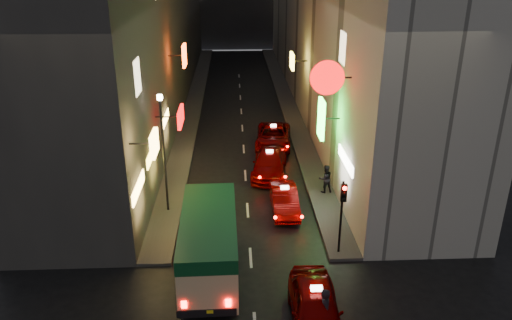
{
  "coord_description": "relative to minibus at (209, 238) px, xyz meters",
  "views": [
    {
      "loc": [
        -0.63,
        -10.52,
        12.68
      ],
      "look_at": [
        0.45,
        13.0,
        2.89
      ],
      "focal_mm": 35.0,
      "sensor_mm": 36.0,
      "label": 1
    }
  ],
  "objects": [
    {
      "name": "traffic_light",
      "position": [
        5.76,
        1.1,
        0.94
      ],
      "size": [
        0.26,
        0.43,
        3.5
      ],
      "color": "black",
      "rests_on": "sidewalk_right"
    },
    {
      "name": "taxi_far",
      "position": [
        3.87,
        15.11,
        -0.91
      ],
      "size": [
        2.71,
        5.47,
        1.85
      ],
      "color": "#630000",
      "rests_on": "ground"
    },
    {
      "name": "sidewalk_left",
      "position": [
        -2.49,
        26.63,
        -1.67
      ],
      "size": [
        1.5,
        52.0,
        0.15
      ],
      "primitive_type": "cube",
      "color": "#413F3C",
      "rests_on": "ground"
    },
    {
      "name": "pedestrian_crossing",
      "position": [
        4.25,
        -3.76,
        -0.7
      ],
      "size": [
        0.48,
        0.71,
        2.1
      ],
      "primitive_type": "imported",
      "rotation": [
        0.0,
        0.0,
        1.62
      ],
      "color": "black",
      "rests_on": "ground"
    },
    {
      "name": "pedestrian_sidewalk",
      "position": [
        6.19,
        7.34,
        -0.67
      ],
      "size": [
        0.77,
        0.57,
        1.85
      ],
      "primitive_type": "imported",
      "rotation": [
        0.0,
        0.0,
        3.35
      ],
      "color": "black",
      "rests_on": "sidewalk_right"
    },
    {
      "name": "minibus",
      "position": [
        0.0,
        0.0,
        0.0
      ],
      "size": [
        2.38,
        6.47,
        2.77
      ],
      "color": "#D8BD87",
      "rests_on": "ground"
    },
    {
      "name": "sidewalk_right",
      "position": [
        6.01,
        26.63,
        -1.67
      ],
      "size": [
        1.5,
        52.0,
        0.15
      ],
      "primitive_type": "cube",
      "color": "#413F3C",
      "rests_on": "ground"
    },
    {
      "name": "taxi_third",
      "position": [
        3.26,
        10.31,
        -0.92
      ],
      "size": [
        2.88,
        5.45,
        1.82
      ],
      "color": "#630000",
      "rests_on": "ground"
    },
    {
      "name": "taxi_second",
      "position": [
        3.71,
        5.51,
        -1.01
      ],
      "size": [
        1.93,
        4.64,
        1.64
      ],
      "color": "#630000",
      "rests_on": "ground"
    },
    {
      "name": "building_left",
      "position": [
        -6.24,
        26.62,
        7.25
      ],
      "size": [
        7.49,
        52.0,
        18.0
      ],
      "color": "#363431",
      "rests_on": "ground"
    },
    {
      "name": "taxi_near",
      "position": [
        3.95,
        -3.37,
        -0.84
      ],
      "size": [
        2.48,
        5.74,
        1.98
      ],
      "color": "#630000",
      "rests_on": "ground"
    },
    {
      "name": "lamp_post",
      "position": [
        -2.44,
        5.63,
        1.98
      ],
      "size": [
        0.28,
        0.28,
        6.22
      ],
      "color": "black",
      "rests_on": "sidewalk_left"
    }
  ]
}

